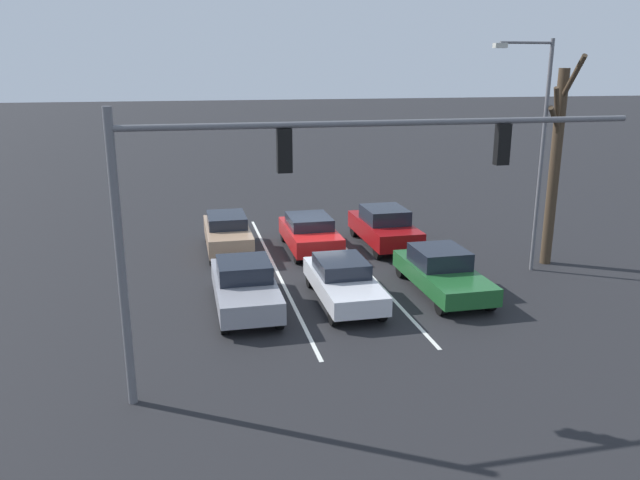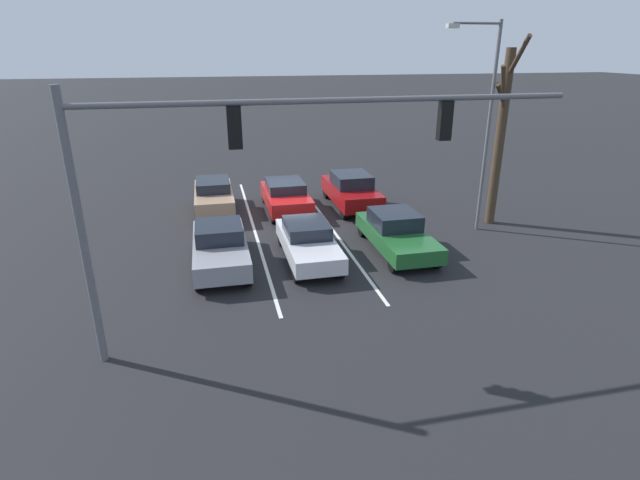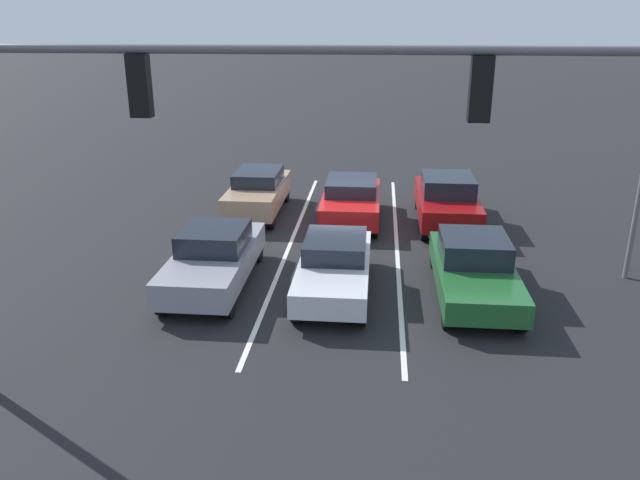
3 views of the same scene
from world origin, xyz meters
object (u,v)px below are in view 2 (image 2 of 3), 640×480
car_silver_midlane_front (308,241)px  street_lamp_left_shoulder (484,115)px  car_darkgreen_leftlane_front (396,232)px  car_tan_rightlane_second (214,196)px  car_maroon_leftlane_second (351,190)px  bare_tree_near (501,133)px  car_gray_rightlane_front (220,246)px  traffic_signal_gantry (241,159)px  car_red_midlane_second (286,196)px

car_silver_midlane_front → street_lamp_left_shoulder: (-7.48, -1.64, 4.08)m
car_darkgreen_leftlane_front → car_tan_rightlane_second: size_ratio=1.06×
car_darkgreen_leftlane_front → car_maroon_leftlane_second: 5.75m
bare_tree_near → car_darkgreen_leftlane_front: bearing=21.6°
car_tan_rightlane_second → car_gray_rightlane_front: bearing=90.4°
bare_tree_near → street_lamp_left_shoulder: bearing=26.4°
street_lamp_left_shoulder → bare_tree_near: bearing=-153.6°
car_silver_midlane_front → car_gray_rightlane_front: bearing=-2.9°
car_maroon_leftlane_second → traffic_signal_gantry: 13.09m
car_tan_rightlane_second → bare_tree_near: (-11.87, 4.27, 3.17)m
car_tan_rightlane_second → street_lamp_left_shoulder: 12.39m
car_red_midlane_second → bare_tree_near: size_ratio=0.56×
car_red_midlane_second → car_silver_midlane_front: bearing=88.7°
car_silver_midlane_front → car_maroon_leftlane_second: 6.81m
car_gray_rightlane_front → car_maroon_leftlane_second: car_maroon_leftlane_second is taller
car_gray_rightlane_front → traffic_signal_gantry: bearing=96.4°
car_gray_rightlane_front → car_tan_rightlane_second: car_tan_rightlane_second is taller
car_gray_rightlane_front → bare_tree_near: bearing=-170.0°
car_darkgreen_leftlane_front → car_gray_rightlane_front: bearing=0.2°
car_gray_rightlane_front → bare_tree_near: size_ratio=0.61×
car_silver_midlane_front → traffic_signal_gantry: (2.56, 5.03, 4.18)m
car_silver_midlane_front → car_red_midlane_second: (-0.14, -5.96, 0.03)m
bare_tree_near → car_silver_midlane_front: bearing=14.4°
car_gray_rightlane_front → traffic_signal_gantry: traffic_signal_gantry is taller
car_darkgreen_leftlane_front → traffic_signal_gantry: bearing=40.8°
car_gray_rightlane_front → street_lamp_left_shoulder: (-10.62, -1.48, 4.04)m
car_gray_rightlane_front → street_lamp_left_shoulder: size_ratio=0.57×
car_gray_rightlane_front → car_red_midlane_second: bearing=-119.5°
traffic_signal_gantry → street_lamp_left_shoulder: street_lamp_left_shoulder is taller
car_tan_rightlane_second → car_maroon_leftlane_second: bearing=175.0°
car_maroon_leftlane_second → street_lamp_left_shoulder: 7.16m
car_silver_midlane_front → bare_tree_near: (-8.68, -2.23, 3.26)m
car_silver_midlane_front → car_red_midlane_second: bearing=-91.3°
car_maroon_leftlane_second → car_red_midlane_second: bearing=-0.6°
car_silver_midlane_front → car_tan_rightlane_second: car_tan_rightlane_second is taller
traffic_signal_gantry → street_lamp_left_shoulder: bearing=-146.4°
traffic_signal_gantry → car_tan_rightlane_second: bearing=-86.9°
car_silver_midlane_front → car_red_midlane_second: car_red_midlane_second is taller
car_darkgreen_leftlane_front → car_tan_rightlane_second: 9.19m
traffic_signal_gantry → bare_tree_near: 13.42m
car_darkgreen_leftlane_front → street_lamp_left_shoulder: (-4.00, -1.46, 4.08)m
car_silver_midlane_front → car_darkgreen_leftlane_front: 3.48m
car_darkgreen_leftlane_front → bare_tree_near: 6.48m
car_darkgreen_leftlane_front → bare_tree_near: bearing=-158.4°
car_darkgreen_leftlane_front → bare_tree_near: size_ratio=0.61×
car_darkgreen_leftlane_front → car_red_midlane_second: (3.34, -5.79, 0.03)m
car_gray_rightlane_front → car_silver_midlane_front: size_ratio=1.04×
car_red_midlane_second → bare_tree_near: 9.87m
car_maroon_leftlane_second → traffic_signal_gantry: (5.90, 10.96, 4.06)m
car_red_midlane_second → street_lamp_left_shoulder: street_lamp_left_shoulder is taller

